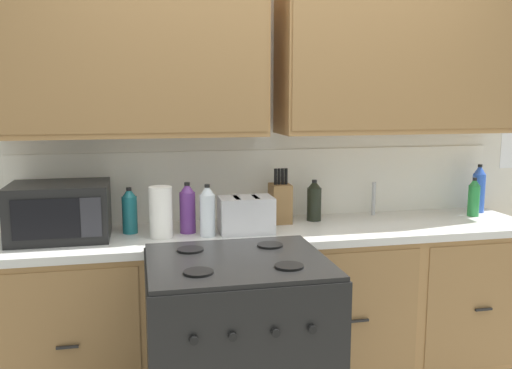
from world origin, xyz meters
TOP-DOWN VIEW (x-y plane):
  - wall_unit at (0.00, 0.50)m, footprint 4.06×0.40m
  - counter_run at (0.00, 0.30)m, footprint 2.89×0.64m
  - stove_range at (-0.33, -0.33)m, footprint 0.76×0.68m
  - microwave at (-1.12, 0.32)m, footprint 0.48×0.37m
  - toaster at (-0.18, 0.24)m, footprint 0.28×0.18m
  - knife_block at (0.05, 0.44)m, footprint 0.11×0.14m
  - sink_faucet at (0.65, 0.51)m, footprint 0.02×0.02m
  - paper_towel_roll at (-0.62, 0.24)m, footprint 0.12×0.12m
  - bottle_dark at (0.26, 0.45)m, footprint 0.08×0.08m
  - bottle_teal at (-0.78, 0.37)m, footprint 0.08×0.08m
  - bottle_violet at (-0.48, 0.31)m, footprint 0.08×0.08m
  - bottle_green at (1.22, 0.36)m, footprint 0.07×0.07m
  - bottle_blue at (1.32, 0.46)m, footprint 0.08×0.08m
  - bottle_clear at (-0.39, 0.22)m, footprint 0.08×0.08m

SIDE VIEW (x-z plane):
  - counter_run at x=0.00m, z-range 0.01..0.92m
  - stove_range at x=-0.33m, z-range 0.00..0.95m
  - toaster at x=-0.18m, z-range 0.90..1.09m
  - sink_faucet at x=0.65m, z-range 0.90..1.10m
  - bottle_green at x=1.22m, z-range 0.90..1.13m
  - knife_block at x=0.05m, z-range 0.86..1.17m
  - bottle_dark at x=0.26m, z-range 0.90..1.14m
  - bottle_teal at x=-0.78m, z-range 0.90..1.14m
  - paper_towel_roll at x=-0.62m, z-range 0.90..1.16m
  - bottle_violet at x=-0.48m, z-range 0.90..1.17m
  - bottle_clear at x=-0.39m, z-range 0.90..1.17m
  - microwave at x=-1.12m, z-range 0.90..1.18m
  - bottle_blue at x=1.32m, z-range 0.90..1.20m
  - wall_unit at x=0.00m, z-range 0.37..2.95m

